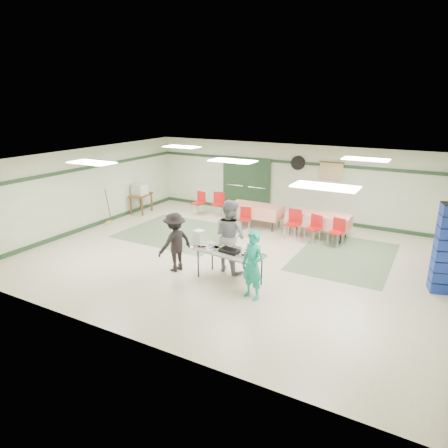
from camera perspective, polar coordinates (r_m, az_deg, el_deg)
The scene contains 39 objects.
floor at distance 11.28m, azimuth 1.13°, elevation -4.58°, with size 11.00×11.00×0.00m, color beige.
ceiling at distance 10.57m, azimuth 1.22°, elevation 9.11°, with size 11.00×11.00×0.00m, color silver.
wall_back at distance 14.87m, azimuth 9.35°, elevation 6.05°, with size 11.00×11.00×0.00m, color #B9C0A4.
wall_front at distance 7.39m, azimuth -15.45°, elevation -6.17°, with size 11.00×11.00×0.00m, color #B9C0A4.
wall_left at distance 14.20m, azimuth -18.92°, elevation 4.79°, with size 9.00×9.00×0.00m, color #B9C0A4.
trim_back at distance 14.73m, azimuth 9.45°, elevation 8.70°, with size 11.00×0.06×0.10m, color #203A22.
baseboard_back at distance 15.15m, azimuth 9.07°, elevation 1.25°, with size 11.00×0.06×0.12m, color #203A22.
trim_left at distance 14.05m, azimuth -19.12°, elevation 7.57°, with size 9.00×0.06×0.10m, color #203A22.
baseboard_left at distance 14.49m, azimuth -18.35°, elevation -0.19°, with size 9.00×0.06×0.12m, color #203A22.
green_patch_a at distance 13.32m, azimuth -6.38°, elevation -1.17°, with size 3.50×3.00×0.01m, color #5E7A59.
green_patch_b at distance 11.74m, azimuth 16.88°, elevation -4.46°, with size 2.50×3.50×0.01m, color #5E7A59.
double_door_left at distance 15.74m, azimuth 1.65°, elevation 5.78°, with size 0.90×0.06×2.10m, color gray.
double_door_right at distance 15.34m, azimuth 4.81°, elevation 5.42°, with size 0.90×0.06×2.10m, color gray.
door_frame at distance 15.52m, azimuth 3.16°, elevation 5.59°, with size 2.00×0.03×2.15m, color #203A22.
wall_fan at distance 14.60m, azimuth 10.52°, elevation 8.57°, with size 0.50×0.50×0.10m, color black.
scroll_banner at distance 14.30m, azimuth 15.06°, elevation 7.27°, with size 0.80×0.02×0.60m, color tan.
serving_table at distance 9.53m, azimuth 0.76°, elevation -4.24°, with size 1.79×0.91×0.76m.
sheet_tray_right at distance 9.26m, azimuth 3.95°, elevation -4.55°, with size 0.59×0.45×0.02m, color silver.
sheet_tray_mid at distance 9.66m, azimuth 0.34°, elevation -3.54°, with size 0.63×0.48×0.02m, color silver.
sheet_tray_left at distance 9.74m, azimuth -2.71°, elevation -3.38°, with size 0.58×0.44×0.02m, color silver.
baking_pan at distance 9.46m, azimuth 0.81°, elevation -3.84°, with size 0.46×0.29×0.08m, color black.
foam_box_stack at distance 9.85m, azimuth -3.57°, elevation -2.00°, with size 0.24×0.22×0.39m, color white.
volunteer_teal at distance 8.73m, azimuth 4.12°, elevation -5.92°, with size 0.57×0.37×1.55m, color #169781.
volunteer_grey at distance 10.04m, azimuth 0.86°, elevation -1.72°, with size 0.91×0.71×1.87m, color gray.
volunteer_dark at distance 10.19m, azimuth -7.01°, elevation -2.59°, with size 0.99×0.57×1.53m, color black.
dining_table_a at distance 13.06m, azimuth 13.35°, elevation 0.69°, with size 1.98×0.92×0.77m.
dining_table_b at distance 13.78m, azimuth 4.55°, elevation 1.98°, with size 1.82×0.82×0.77m.
chair_a at distance 12.54m, azimuth 12.79°, elevation -0.21°, with size 0.51×0.51×0.85m.
chair_b at distance 12.73m, azimuth 9.91°, elevation 0.45°, with size 0.46×0.46×0.92m.
chair_c at distance 12.38m, azimuth 15.89°, elevation -0.72°, with size 0.47×0.47×0.84m.
chair_d at distance 13.35m, azimuth 3.07°, elevation 1.09°, with size 0.47×0.47×0.78m.
chair_loose_a at distance 14.97m, azimuth -0.79°, elevation 3.23°, with size 0.52×0.52×0.90m.
chair_loose_b at distance 15.17m, azimuth -3.52°, elevation 3.35°, with size 0.50×0.50×0.89m.
crate_stack_blue_a at distance 11.08m, azimuth 28.86°, elevation -3.02°, with size 0.39×0.39×1.54m, color #1B3BA4.
crate_stack_red at distance 11.53m, azimuth 28.97°, elevation -1.87°, with size 0.37×0.37×1.70m, color maroon.
crate_stack_blue_b at distance 10.18m, azimuth 28.98°, elevation -3.11°, with size 0.40×0.40×2.08m, color #1B3BA4.
printer_table at distance 15.67m, azimuth -11.78°, elevation 3.85°, with size 0.75×1.01×0.74m.
office_printer at distance 15.57m, azimuth -11.96°, elevation 4.89°, with size 0.50×0.44×0.40m, color silver.
broom at distance 14.56m, azimuth -16.22°, elevation 2.52°, with size 0.03×0.03×1.26m, color brown.
Camera 1 is at (4.87, -9.25, 4.24)m, focal length 32.00 mm.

